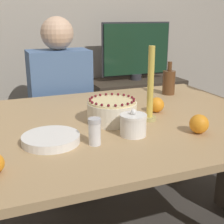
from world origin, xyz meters
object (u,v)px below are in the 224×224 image
object	(u,v)px
cake	(112,111)
person_man_blue_shirt	(61,117)
candle	(150,90)
bottle	(169,82)
tv_monitor	(136,50)
sugar_bowl	(133,125)
sugar_shaker	(95,131)

from	to	relation	value
cake	person_man_blue_shirt	xyz separation A→B (m)	(-0.07, 0.78, -0.26)
candle	bottle	xyz separation A→B (m)	(0.35, 0.40, -0.07)
bottle	person_man_blue_shirt	bearing A→B (deg)	144.25
cake	candle	bearing A→B (deg)	-15.76
candle	tv_monitor	world-z (taller)	tv_monitor
bottle	person_man_blue_shirt	world-z (taller)	person_man_blue_shirt
candle	tv_monitor	bearing A→B (deg)	67.17
cake	candle	distance (m)	0.20
cake	person_man_blue_shirt	distance (m)	0.82
cake	person_man_blue_shirt	bearing A→B (deg)	95.41
sugar_bowl	bottle	distance (m)	0.74
bottle	person_man_blue_shirt	distance (m)	0.78
bottle	tv_monitor	world-z (taller)	tv_monitor
tv_monitor	sugar_shaker	bearing A→B (deg)	-121.01
sugar_bowl	candle	distance (m)	0.23
cake	sugar_shaker	distance (m)	0.27
sugar_shaker	person_man_blue_shirt	bearing A→B (deg)	85.20
cake	sugar_shaker	bearing A→B (deg)	-125.10
cake	sugar_shaker	size ratio (longest dim) A/B	2.16
sugar_bowl	tv_monitor	bearing A→B (deg)	64.02
bottle	tv_monitor	xyz separation A→B (m)	(0.17, 0.81, 0.10)
tv_monitor	candle	bearing A→B (deg)	-112.83
sugar_shaker	bottle	size ratio (longest dim) A/B	0.52
bottle	person_man_blue_shirt	size ratio (longest dim) A/B	0.17
cake	sugar_shaker	xyz separation A→B (m)	(-0.16, -0.22, 0.00)
sugar_shaker	tv_monitor	size ratio (longest dim) A/B	0.17
sugar_bowl	tv_monitor	size ratio (longest dim) A/B	0.18
sugar_bowl	sugar_shaker	bearing A→B (deg)	-168.67
sugar_shaker	candle	distance (m)	0.38
cake	tv_monitor	xyz separation A→B (m)	(0.68, 1.17, 0.13)
tv_monitor	bottle	bearing A→B (deg)	-101.59
sugar_shaker	candle	bearing A→B (deg)	28.52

